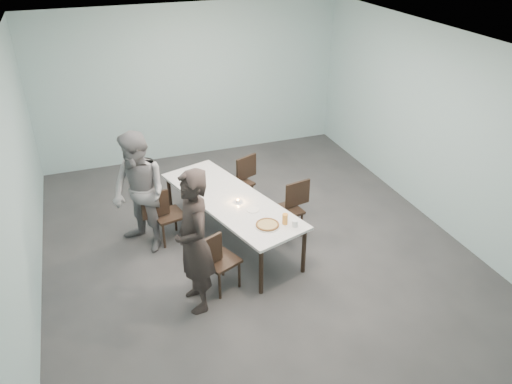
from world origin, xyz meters
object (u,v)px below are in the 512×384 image
object	(u,v)px
tealight	(238,201)
amber_tumbler	(197,177)
diner_near	(194,242)
beer_glass	(285,219)
chair_near_right	(291,205)
side_plate	(253,210)
pizza	(267,225)
chair_far_right	(242,178)
table	(230,202)
chair_far_left	(163,212)
diner_far	(139,193)
chair_near_left	(216,259)
water_tumbler	(295,223)

from	to	relation	value
tealight	amber_tumbler	xyz separation A→B (m)	(-0.39, 0.88, 0.02)
diner_near	beer_glass	world-z (taller)	diner_near
chair_near_right	side_plate	xyz separation A→B (m)	(-0.74, -0.32, 0.25)
pizza	diner_near	bearing A→B (deg)	-163.61
chair_near_right	side_plate	world-z (taller)	chair_near_right
chair_far_right	amber_tumbler	bearing A→B (deg)	-6.07
table	chair_far_right	world-z (taller)	chair_far_right
chair_far_left	diner_far	xyz separation A→B (m)	(-0.31, -0.04, 0.41)
chair_near_left	chair_far_right	xyz separation A→B (m)	(1.02, 2.00, 0.00)
diner_far	amber_tumbler	size ratio (longest dim) A/B	22.77
chair_near_right	beer_glass	bearing A→B (deg)	50.72
chair_near_left	water_tumbler	bearing A→B (deg)	-23.37
table	chair_near_right	bearing A→B (deg)	-5.66
beer_glass	side_plate	bearing A→B (deg)	121.00
chair_near_right	tealight	world-z (taller)	chair_near_right
chair_near_right	chair_far_left	bearing A→B (deg)	-23.37
amber_tumbler	chair_near_right	bearing A→B (deg)	-33.63
chair_far_right	water_tumbler	bearing A→B (deg)	69.03
chair_far_right	chair_far_left	bearing A→B (deg)	0.53
diner_near	side_plate	xyz separation A→B (m)	(1.02, 0.77, -0.20)
chair_far_right	tealight	xyz separation A→B (m)	(-0.43, -1.14, 0.27)
chair_near_right	diner_far	distance (m)	2.27
chair_near_left	amber_tumbler	bearing A→B (deg)	59.69
pizza	side_plate	distance (m)	0.45
chair_near_left	pizza	world-z (taller)	chair_near_left
chair_far_left	diner_far	bearing A→B (deg)	174.81
water_tumbler	tealight	size ratio (longest dim) A/B	1.61
diner_near	amber_tumbler	xyz separation A→B (m)	(0.51, 1.93, -0.16)
table	diner_near	bearing A→B (deg)	-124.84
diner_near	pizza	xyz separation A→B (m)	(1.07, 0.31, -0.18)
side_plate	tealight	distance (m)	0.31
table	diner_far	xyz separation A→B (m)	(-1.25, 0.32, 0.22)
chair_far_right	diner_far	bearing A→B (deg)	-2.20
table	beer_glass	distance (m)	1.03
diner_far	pizza	size ratio (longest dim) A/B	5.36
water_tumbler	tealight	world-z (taller)	water_tumbler
chair_far_right	tealight	world-z (taller)	chair_far_right
chair_near_left	diner_far	bearing A→B (deg)	95.29
beer_glass	tealight	world-z (taller)	beer_glass
water_tumbler	amber_tumbler	size ratio (longest dim) A/B	1.12
water_tumbler	beer_glass	bearing A→B (deg)	134.47
side_plate	diner_far	bearing A→B (deg)	153.08
side_plate	amber_tumbler	xyz separation A→B (m)	(-0.51, 1.16, 0.04)
chair_near_right	diner_near	bearing A→B (deg)	21.84
chair_far_left	side_plate	distance (m)	1.40
tealight	chair_far_right	bearing A→B (deg)	69.12
chair_far_left	beer_glass	bearing A→B (deg)	-53.63
diner_far	beer_glass	size ratio (longest dim) A/B	12.14
beer_glass	pizza	bearing A→B (deg)	173.38
pizza	tealight	bearing A→B (deg)	103.45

